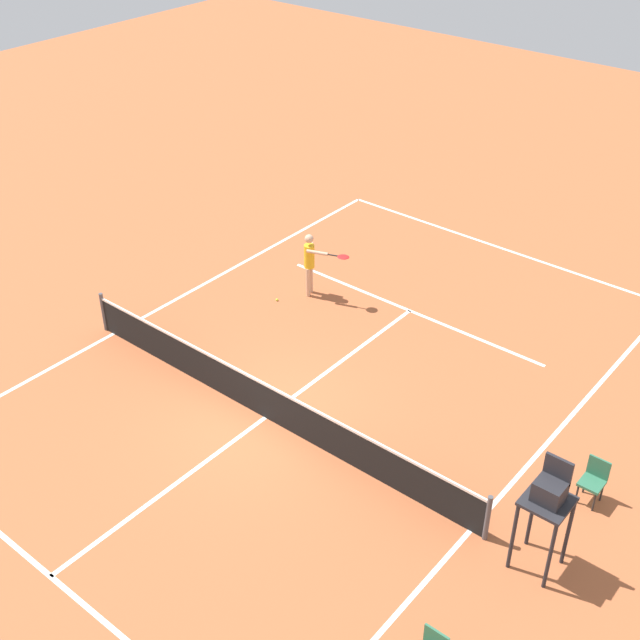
{
  "coord_description": "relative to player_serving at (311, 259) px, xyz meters",
  "views": [
    {
      "loc": [
        -9.98,
        10.3,
        11.94
      ],
      "look_at": [
        0.78,
        -2.85,
        0.8
      ],
      "focal_mm": 47.08,
      "sensor_mm": 36.0,
      "label": 1
    }
  ],
  "objects": [
    {
      "name": "umpire_chair",
      "position": [
        -9.07,
        4.59,
        0.52
      ],
      "size": [
        0.8,
        0.8,
        2.41
      ],
      "color": "#232328",
      "rests_on": "ground"
    },
    {
      "name": "tennis_ball",
      "position": [
        0.5,
        0.85,
        -1.05
      ],
      "size": [
        0.07,
        0.07,
        0.07
      ],
      "primitive_type": "sphere",
      "color": "#CCE033",
      "rests_on": "ground"
    },
    {
      "name": "player_serving",
      "position": [
        0.0,
        0.0,
        0.0
      ],
      "size": [
        1.34,
        0.58,
        1.8
      ],
      "rotation": [
        0.0,
        0.0,
        1.92
      ],
      "color": "#D8A884",
      "rests_on": "ground"
    },
    {
      "name": "court_lines",
      "position": [
        -2.56,
        4.64,
        -1.08
      ],
      "size": [
        10.51,
        20.64,
        0.01
      ],
      "color": "white",
      "rests_on": "ground"
    },
    {
      "name": "courtside_chair_mid",
      "position": [
        -9.14,
        2.46,
        -0.55
      ],
      "size": [
        0.44,
        0.46,
        0.95
      ],
      "color": "#262626",
      "rests_on": "ground"
    },
    {
      "name": "tennis_net",
      "position": [
        -2.56,
        4.64,
        -0.59
      ],
      "size": [
        11.11,
        0.1,
        1.07
      ],
      "color": "#4C4C51",
      "rests_on": "ground"
    },
    {
      "name": "ground_plane",
      "position": [
        -2.56,
        4.64,
        -1.08
      ],
      "size": [
        60.0,
        60.0,
        0.0
      ],
      "primitive_type": "plane",
      "color": "#AD5933"
    }
  ]
}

